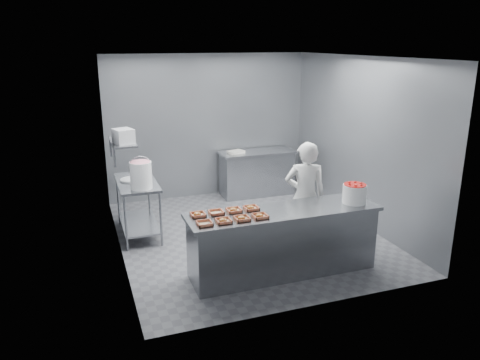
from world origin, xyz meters
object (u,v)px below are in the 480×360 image
Objects in this scene: back_counter at (257,173)px; strawberry_tub at (354,193)px; prep_table at (138,200)px; tray_4 at (198,214)px; glaze_bucket at (141,175)px; tray_7 at (251,208)px; tray_6 at (234,210)px; tray_1 at (223,221)px; tray_2 at (242,218)px; tray_3 at (260,216)px; service_counter at (283,241)px; tray_5 at (216,212)px; tray_0 at (205,223)px; appliance at (123,136)px; worker at (305,196)px.

back_counter is 4.68× the size of strawberry_tub.
tray_4 is (0.53, -1.79, 0.33)m from prep_table.
tray_7 is at bearing -49.00° from glaze_bucket.
tray_7 is at bearing 0.00° from tray_6.
tray_1 and tray_2 have the same top height.
tray_7 is at bearing 90.00° from tray_3.
service_counter is at bearing 21.13° from tray_3.
tray_3 is (0.48, 0.00, 0.00)m from tray_1.
tray_4 is 1.00× the size of tray_5.
service_counter is 0.81m from tray_6.
tray_0 is 1.00× the size of tray_3.
tray_2 is 1.67m from strawberry_tub.
tray_6 is 1.72m from glaze_bucket.
tray_7 is (0.24, 0.31, 0.00)m from tray_2.
back_counter is at bearing 62.37° from tray_1.
prep_table is at bearing 104.14° from tray_0.
tray_1 is 2.25m from appliance.
appliance reaches higher than tray_3.
appliance is (-1.18, 1.90, 0.75)m from tray_2.
tray_2 and tray_4 have the same top height.
appliance is at bearing -151.09° from back_counter.
prep_table is 6.40× the size of tray_2.
glaze_bucket is at bearing 113.36° from tray_1.
tray_1 is at bearing -52.35° from tray_4.
worker is at bearing 23.51° from tray_7.
tray_4 is (-2.02, -3.09, 0.47)m from back_counter.
back_counter is at bearing 33.80° from glaze_bucket.
strawberry_tub reaches higher than back_counter.
glaze_bucket is at bearing 109.64° from tray_4.
service_counter is at bearing -21.14° from tray_7.
tray_2 is 1.00× the size of tray_6.
worker reaches higher than tray_3.
strawberry_tub is at bearing -8.81° from tray_7.
worker is 3.30× the size of glaze_bucket.
tray_1 is 0.57m from tray_7.
tray_4 is 0.48m from tray_6.
tray_2 is 1.00× the size of tray_7.
tray_6 reaches higher than tray_0.
tray_3 is 0.31m from tray_7.
service_counter is 3.37m from back_counter.
tray_3 is at bearing -54.56° from glaze_bucket.
tray_5 is 0.11× the size of worker.
tray_2 is 0.65× the size of appliance.
tray_1 is 0.65× the size of appliance.
prep_table is 1.90m from tray_4.
tray_3 is at bearing 0.00° from tray_2.
glaze_bucket is at bearing 136.13° from service_counter.
glaze_bucket is (-2.24, 0.96, 0.29)m from worker.
tray_6 is at bearing 33.11° from tray_0.
strawberry_tub is at bearing 3.13° from tray_2.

